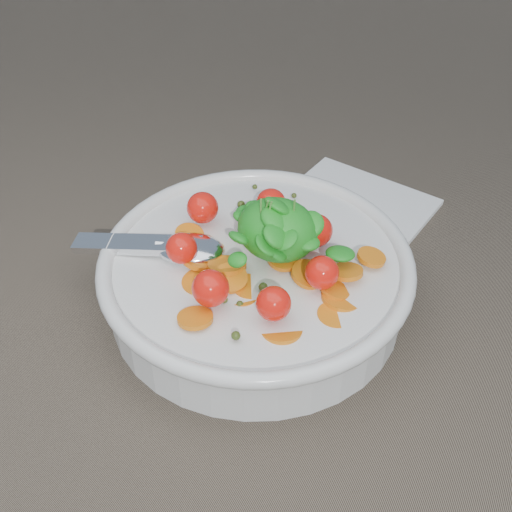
% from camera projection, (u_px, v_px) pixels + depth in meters
% --- Properties ---
extents(ground, '(6.00, 6.00, 0.00)m').
position_uv_depth(ground, '(213.00, 312.00, 0.57)').
color(ground, brown).
rests_on(ground, ground).
extents(bowl, '(0.29, 0.27, 0.12)m').
position_uv_depth(bowl, '(256.00, 275.00, 0.56)').
color(bowl, silver).
rests_on(bowl, ground).
extents(napkin, '(0.17, 0.15, 0.01)m').
position_uv_depth(napkin, '(354.00, 207.00, 0.69)').
color(napkin, white).
rests_on(napkin, ground).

